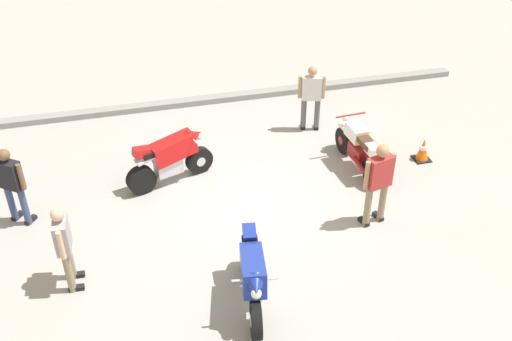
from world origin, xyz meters
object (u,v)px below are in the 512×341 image
Objects in this scene: motorcycle_blue_sportbike at (252,276)px; person_in_gray_shirt at (64,243)px; motorcycle_cream_vintage at (358,148)px; person_in_black_shirt at (12,182)px; person_in_white_shirt at (311,94)px; person_in_red_shirt at (378,179)px; traffic_cone at (423,150)px; motorcycle_red_sportbike at (170,158)px.

motorcycle_blue_sportbike is 3.10m from person_in_gray_shirt.
person_in_black_shirt is (-7.00, -0.14, 0.44)m from motorcycle_cream_vintage.
motorcycle_cream_vintage is at bearing -51.65° from person_in_black_shirt.
person_in_white_shirt is 0.94× the size of person_in_red_shirt.
person_in_red_shirt is at bearing -137.69° from traffic_cone.
motorcycle_blue_sportbike is 3.69× the size of traffic_cone.
motorcycle_red_sportbike is at bearing -41.34° from person_in_black_shirt.
motorcycle_blue_sportbike is at bearing -96.88° from motorcycle_red_sportbike.
motorcycle_cream_vintage is at bearing -148.90° from person_in_white_shirt.
person_in_red_shirt reaches higher than motorcycle_cream_vintage.
person_in_black_shirt is 6.79m from person_in_red_shirt.
person_in_gray_shirt is 5.62m from person_in_red_shirt.
person_in_black_shirt reaches higher than motorcycle_red_sportbike.
motorcycle_cream_vintage reaches higher than traffic_cone.
person_in_gray_shirt is at bearing -164.82° from traffic_cone.
motorcycle_blue_sportbike reaches higher than traffic_cone.
motorcycle_red_sportbike is 1.16× the size of person_in_white_shirt.
person_in_red_shirt is at bearing 163.23° from motorcycle_cream_vintage.
person_in_red_shirt is (-0.43, -1.88, 0.53)m from motorcycle_cream_vintage.
motorcycle_red_sportbike is at bearing 128.72° from person_in_white_shirt.
motorcycle_red_sportbike is 3.60× the size of traffic_cone.
motorcycle_blue_sportbike is 1.19× the size of person_in_white_shirt.
motorcycle_cream_vintage is 3.69× the size of traffic_cone.
motorcycle_blue_sportbike is 5.74m from traffic_cone.
person_in_white_shirt is 6.84m from person_in_black_shirt.
motorcycle_red_sportbike is at bearing -158.53° from motorcycle_blue_sportbike.
person_in_white_shirt is at bearing 135.98° from traffic_cone.
motorcycle_blue_sportbike is 1.03× the size of motorcycle_red_sportbike.
motorcycle_red_sportbike is 4.28m from person_in_red_shirt.
person_in_red_shirt reaches higher than motorcycle_blue_sportbike.
person_in_white_shirt is (-0.46, 1.85, 0.45)m from motorcycle_cream_vintage.
person_in_black_shirt is at bearing 61.66° from person_in_red_shirt.
motorcycle_blue_sportbike is at bearing 169.36° from person_in_white_shirt.
traffic_cone is at bearing 17.31° from person_in_gray_shirt.
person_in_black_shirt reaches higher than person_in_gray_shirt.
person_in_red_shirt reaches higher than person_in_gray_shirt.
person_in_white_shirt is at bearing 10.07° from motorcycle_cream_vintage.
person_in_white_shirt is 3.11× the size of traffic_cone.
person_in_gray_shirt is 3.03× the size of traffic_cone.
traffic_cone is at bearing 133.75° from motorcycle_blue_sportbike.
person_in_gray_shirt is at bearing 79.08° from person_in_red_shirt.
motorcycle_blue_sportbike is at bearing 132.28° from motorcycle_cream_vintage.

